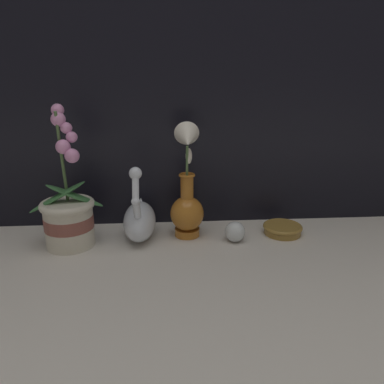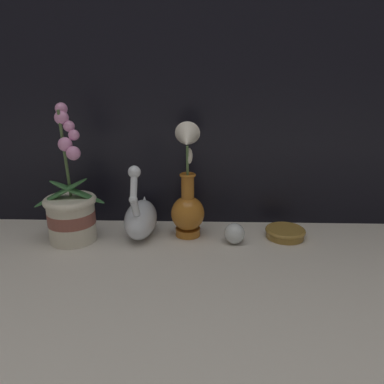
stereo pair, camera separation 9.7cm
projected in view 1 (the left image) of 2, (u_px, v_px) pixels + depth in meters
ground_plane at (180, 258)px, 0.97m from camera, size 2.80×2.80×0.00m
window_backdrop at (174, 18)px, 1.03m from camera, size 2.80×0.03×1.20m
orchid_potted_plant at (68, 214)px, 1.01m from camera, size 0.20×0.15×0.38m
swan_figurine at (140, 219)px, 1.07m from camera, size 0.09×0.21×0.23m
blue_vase at (187, 197)px, 1.06m from camera, size 0.10×0.12×0.33m
glass_sphere at (235, 232)px, 1.06m from camera, size 0.06×0.06×0.06m
amber_dish at (283, 228)px, 1.11m from camera, size 0.12×0.12×0.03m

